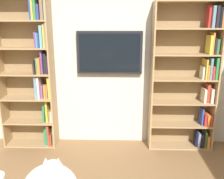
% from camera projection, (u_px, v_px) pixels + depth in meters
% --- Properties ---
extents(wall_back, '(4.52, 0.06, 2.70)m').
position_uv_depth(wall_back, '(105.00, 55.00, 3.61)').
color(wall_back, beige).
rests_on(wall_back, ground).
extents(bookshelf_left, '(0.92, 0.28, 2.09)m').
position_uv_depth(bookshelf_left, '(191.00, 78.00, 3.49)').
color(bookshelf_left, tan).
rests_on(bookshelf_left, ground).
extents(bookshelf_right, '(0.77, 0.28, 2.21)m').
position_uv_depth(bookshelf_right, '(33.00, 72.00, 3.54)').
color(bookshelf_right, tan).
rests_on(bookshelf_right, ground).
extents(wall_mounted_tv, '(0.93, 0.07, 0.60)m').
position_uv_depth(wall_mounted_tv, '(110.00, 53.00, 3.51)').
color(wall_mounted_tv, black).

